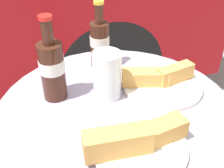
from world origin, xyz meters
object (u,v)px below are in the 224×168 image
Objects in this scene: lunch_plate_near at (137,142)px; lunch_plate_far at (160,81)px; bistro_table at (115,154)px; cola_bottle_left at (52,68)px; cola_bottle_right at (100,42)px; drinking_glass at (107,77)px.

lunch_plate_far is at bearing 52.05° from lunch_plate_near.
bistro_table is 0.34m from cola_bottle_left.
cola_bottle_right is 0.17m from drinking_glass.
lunch_plate_near reaches higher than lunch_plate_far.
cola_bottle_left reaches higher than bistro_table.
cola_bottle_right reaches higher than drinking_glass.
cola_bottle_left is 0.30m from lunch_plate_near.
cola_bottle_left is (-0.15, 0.09, 0.29)m from bistro_table.
cola_bottle_right is (0.17, 0.12, -0.01)m from cola_bottle_left.
bistro_table is at bearing -95.29° from cola_bottle_right.
cola_bottle_right is at bearing 36.49° from cola_bottle_left.
lunch_plate_near is (-0.01, -0.17, 0.22)m from bistro_table.
cola_bottle_right is at bearing 127.56° from lunch_plate_far.
cola_bottle_right is at bearing 85.83° from lunch_plate_near.
bistro_table is 5.38× the size of drinking_glass.
drinking_glass is at bearing 98.38° from bistro_table.
cola_bottle_left reaches higher than lunch_plate_far.
cola_bottle_right reaches higher than lunch_plate_far.
bistro_table is 3.06× the size of lunch_plate_far.
lunch_plate_far is at bearing -52.44° from cola_bottle_right.
lunch_plate_near is (0.14, -0.26, -0.07)m from cola_bottle_left.
bistro_table is at bearing -32.48° from cola_bottle_left.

